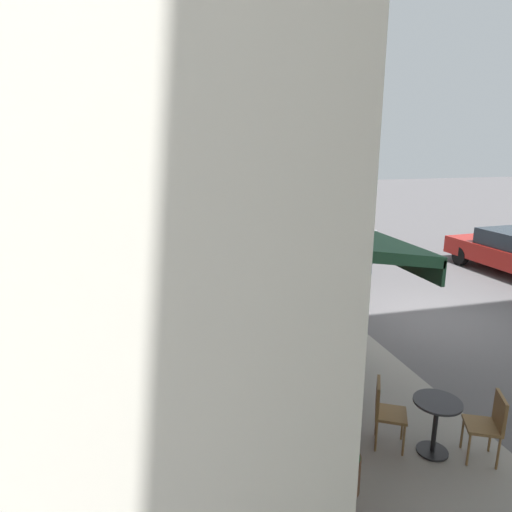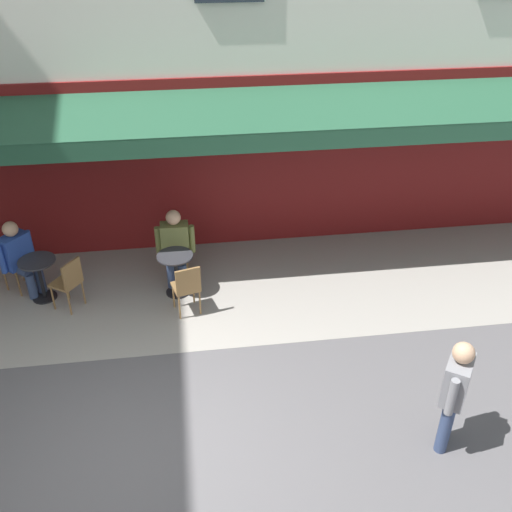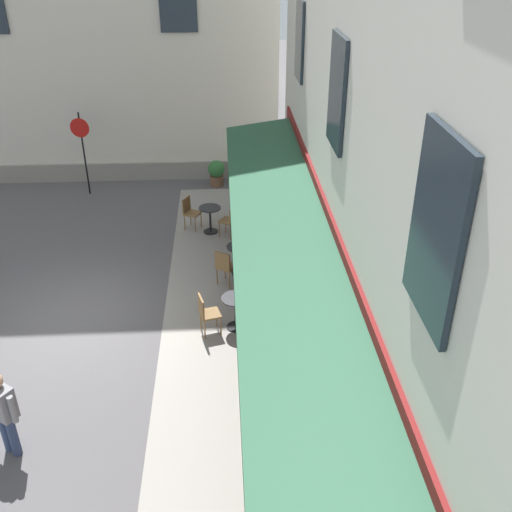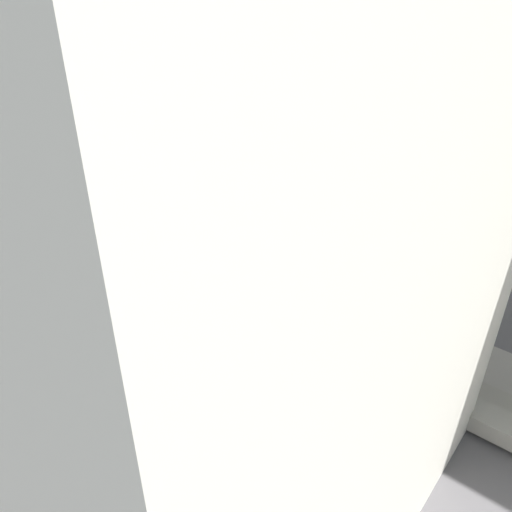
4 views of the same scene
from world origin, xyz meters
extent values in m
plane|color=#565456|center=(0.00, 0.00, 0.00)|extent=(70.00, 70.00, 0.00)
cube|color=gray|center=(-3.25, -3.40, 0.00)|extent=(20.50, 3.20, 0.01)
cube|color=maroon|center=(-3.00, -4.97, 1.60)|extent=(16.00, 0.06, 3.20)
cube|color=#235138|center=(-3.00, -4.15, 2.85)|extent=(15.00, 1.70, 0.36)
cube|color=#235138|center=(-3.00, -3.32, 2.62)|extent=(15.00, 0.04, 0.28)
cube|color=#232D38|center=(-11.00, -4.96, 5.20)|extent=(1.10, 0.06, 1.70)
cube|color=#232D38|center=(-6.33, -4.96, 5.20)|extent=(1.10, 0.06, 1.70)
cube|color=#232D38|center=(-1.67, -4.96, 5.20)|extent=(1.10, 0.06, 1.70)
cube|color=#232D38|center=(3.00, -4.96, 5.20)|extent=(1.10, 0.06, 1.70)
cube|color=#232D38|center=(-1.67, -4.96, 8.20)|extent=(1.10, 0.06, 1.70)
cube|color=#232D38|center=(3.00, -4.96, 8.20)|extent=(1.10, 0.06, 1.70)
cube|color=gray|center=(6.60, -4.20, 0.07)|extent=(2.40, 1.40, 0.15)
cube|color=gray|center=(6.60, -4.55, 0.22)|extent=(2.40, 1.05, 0.30)
cube|color=gray|center=(6.60, -4.90, 0.38)|extent=(2.40, 0.70, 0.45)
cylinder|color=black|center=(-10.78, -2.98, 0.01)|extent=(0.40, 0.40, 0.03)
cylinder|color=black|center=(-10.78, -2.98, 0.36)|extent=(0.06, 0.06, 0.72)
cylinder|color=#2D2D33|center=(-10.78, -2.98, 0.73)|extent=(0.60, 0.60, 0.03)
cylinder|color=olive|center=(-11.17, -2.84, 0.23)|extent=(0.03, 0.03, 0.45)
cylinder|color=olive|center=(-10.93, -2.59, 0.23)|extent=(0.03, 0.03, 0.45)
cylinder|color=olive|center=(-11.41, -2.60, 0.23)|extent=(0.03, 0.03, 0.45)
cylinder|color=olive|center=(-11.17, -2.36, 0.23)|extent=(0.03, 0.03, 0.45)
cube|color=olive|center=(-11.17, -2.60, 0.47)|extent=(0.57, 0.57, 0.04)
cube|color=olive|center=(-11.30, -2.47, 0.70)|extent=(0.31, 0.32, 0.42)
cylinder|color=olive|center=(-10.36, -2.98, 0.23)|extent=(0.03, 0.03, 0.45)
cylinder|color=olive|center=(-10.50, -3.29, 0.23)|extent=(0.03, 0.03, 0.45)
cylinder|color=olive|center=(-10.05, -3.12, 0.23)|extent=(0.03, 0.03, 0.45)
cylinder|color=olive|center=(-10.19, -3.43, 0.23)|extent=(0.03, 0.03, 0.45)
cube|color=olive|center=(-10.27, -3.20, 0.47)|extent=(0.53, 0.53, 0.04)
cube|color=olive|center=(-10.11, -3.27, 0.70)|extent=(0.20, 0.38, 0.42)
cylinder|color=black|center=(1.70, -3.51, 0.01)|extent=(0.40, 0.40, 0.03)
cylinder|color=black|center=(1.70, -3.51, 0.36)|extent=(0.06, 0.06, 0.72)
cylinder|color=#2D2D33|center=(1.70, -3.51, 0.73)|extent=(0.60, 0.60, 0.03)
cylinder|color=olive|center=(1.29, -3.44, 0.23)|extent=(0.03, 0.03, 0.45)
cylinder|color=olive|center=(1.48, -3.16, 0.23)|extent=(0.03, 0.03, 0.45)
cylinder|color=olive|center=(1.01, -3.25, 0.23)|extent=(0.03, 0.03, 0.45)
cylinder|color=olive|center=(1.20, -2.97, 0.23)|extent=(0.03, 0.03, 0.45)
cube|color=olive|center=(1.25, -3.20, 0.47)|extent=(0.55, 0.55, 0.04)
cube|color=olive|center=(1.10, -3.10, 0.70)|extent=(0.25, 0.36, 0.42)
cylinder|color=olive|center=(2.11, -3.61, 0.23)|extent=(0.03, 0.03, 0.45)
cylinder|color=olive|center=(1.89, -3.88, 0.23)|extent=(0.03, 0.03, 0.45)
cylinder|color=olive|center=(2.37, -3.83, 0.23)|extent=(0.03, 0.03, 0.45)
cylinder|color=olive|center=(2.16, -4.09, 0.23)|extent=(0.03, 0.03, 0.45)
cube|color=olive|center=(2.13, -3.85, 0.47)|extent=(0.56, 0.56, 0.04)
cube|color=olive|center=(2.27, -3.97, 0.70)|extent=(0.28, 0.34, 0.42)
cylinder|color=black|center=(3.96, -2.79, 0.01)|extent=(0.40, 0.40, 0.03)
cylinder|color=black|center=(3.96, -2.79, 0.36)|extent=(0.06, 0.06, 0.72)
cylinder|color=#2D2D33|center=(3.96, -2.79, 0.73)|extent=(0.60, 0.60, 0.03)
cylinder|color=olive|center=(3.98, -2.37, 0.23)|extent=(0.03, 0.03, 0.45)
cylinder|color=olive|center=(4.28, -2.52, 0.23)|extent=(0.03, 0.03, 0.45)
cylinder|color=olive|center=(4.13, -2.07, 0.23)|extent=(0.03, 0.03, 0.45)
cylinder|color=olive|center=(4.43, -2.22, 0.23)|extent=(0.03, 0.03, 0.45)
cube|color=olive|center=(4.21, -2.30, 0.47)|extent=(0.54, 0.54, 0.04)
cube|color=olive|center=(4.29, -2.13, 0.70)|extent=(0.38, 0.22, 0.42)
cylinder|color=olive|center=(3.92, -3.20, 0.23)|extent=(0.03, 0.03, 0.45)
cylinder|color=olive|center=(3.62, -3.03, 0.23)|extent=(0.03, 0.03, 0.45)
cylinder|color=olive|center=(3.75, -3.50, 0.23)|extent=(0.03, 0.03, 0.45)
cylinder|color=olive|center=(3.46, -3.33, 0.23)|extent=(0.03, 0.03, 0.45)
cube|color=olive|center=(3.69, -3.27, 0.47)|extent=(0.55, 0.55, 0.04)
cube|color=olive|center=(3.60, -3.42, 0.70)|extent=(0.37, 0.23, 0.42)
cylinder|color=black|center=(-0.52, -3.36, 0.01)|extent=(0.40, 0.40, 0.03)
cylinder|color=black|center=(-0.52, -3.36, 0.36)|extent=(0.06, 0.06, 0.72)
cylinder|color=#2D2D33|center=(-0.52, -3.36, 0.73)|extent=(0.60, 0.60, 0.03)
cylinder|color=olive|center=(-0.79, -3.04, 0.23)|extent=(0.03, 0.03, 0.45)
cylinder|color=olive|center=(-0.46, -2.95, 0.23)|extent=(0.03, 0.03, 0.45)
cylinder|color=olive|center=(-0.87, -2.71, 0.23)|extent=(0.03, 0.03, 0.45)
cylinder|color=olive|center=(-0.55, -2.62, 0.23)|extent=(0.03, 0.03, 0.45)
cube|color=olive|center=(-0.67, -2.83, 0.47)|extent=(0.49, 0.49, 0.04)
cube|color=olive|center=(-0.71, -2.66, 0.70)|extent=(0.40, 0.14, 0.42)
cylinder|color=olive|center=(-0.36, -3.75, 0.23)|extent=(0.03, 0.03, 0.45)
cylinder|color=olive|center=(-0.70, -3.74, 0.23)|extent=(0.03, 0.03, 0.45)
cylinder|color=olive|center=(-0.37, -4.09, 0.23)|extent=(0.03, 0.03, 0.45)
cylinder|color=olive|center=(-0.71, -4.08, 0.23)|extent=(0.03, 0.03, 0.45)
cube|color=olive|center=(-0.54, -3.91, 0.47)|extent=(0.41, 0.41, 0.04)
cube|color=olive|center=(-0.54, -4.09, 0.70)|extent=(0.40, 0.05, 0.42)
cylinder|color=navy|center=(-0.43, -3.52, 0.23)|extent=(0.15, 0.15, 0.47)
cylinder|color=navy|center=(-0.44, -3.69, 0.49)|extent=(0.17, 0.34, 0.16)
cylinder|color=navy|center=(-0.62, -3.51, 0.23)|extent=(0.15, 0.15, 0.47)
cylinder|color=navy|center=(-0.62, -3.68, 0.49)|extent=(0.17, 0.34, 0.16)
cube|color=olive|center=(-0.54, -3.85, 0.78)|extent=(0.48, 0.29, 0.58)
sphere|color=tan|center=(-0.54, -3.85, 1.19)|extent=(0.25, 0.25, 0.25)
cylinder|color=olive|center=(-0.25, -3.86, 0.76)|extent=(0.10, 0.10, 0.51)
cylinder|color=olive|center=(-0.82, -3.84, 0.76)|extent=(0.10, 0.10, 0.51)
cylinder|color=navy|center=(1.88, -3.53, 0.23)|extent=(0.15, 0.15, 0.47)
cylinder|color=navy|center=(2.01, -3.64, 0.49)|extent=(0.36, 0.33, 0.16)
cylinder|color=navy|center=(1.77, -3.68, 0.23)|extent=(0.15, 0.15, 0.47)
cylinder|color=navy|center=(1.90, -3.78, 0.49)|extent=(0.36, 0.33, 0.16)
cube|color=#28479E|center=(2.09, -3.82, 0.78)|extent=(0.50, 0.54, 0.57)
sphere|color=tan|center=(2.09, -3.82, 1.19)|extent=(0.25, 0.25, 0.25)
cylinder|color=#28479E|center=(2.27, -3.59, 0.76)|extent=(0.10, 0.10, 0.50)
cylinder|color=#28479E|center=(1.91, -4.04, 0.76)|extent=(0.10, 0.10, 0.50)
cylinder|color=navy|center=(-3.73, 0.26, 0.40)|extent=(0.15, 0.15, 0.79)
cylinder|color=navy|center=(-3.63, 0.40, 0.40)|extent=(0.15, 0.15, 0.79)
cube|color=gray|center=(-3.68, 0.33, 1.07)|extent=(0.48, 0.53, 0.56)
sphere|color=tan|center=(-3.68, 0.33, 1.48)|extent=(0.25, 0.25, 0.25)
cylinder|color=gray|center=(-3.84, 0.10, 1.06)|extent=(0.10, 0.10, 0.50)
cylinder|color=gray|center=(-3.52, 0.56, 1.06)|extent=(0.10, 0.10, 0.50)
cylinder|color=brown|center=(4.23, -4.23, 0.22)|extent=(0.48, 0.48, 0.44)
cone|color=#23562D|center=(4.23, -4.23, 0.82)|extent=(0.45, 0.45, 0.74)
cube|color=#A81E19|center=(-2.42, 4.66, 0.57)|extent=(4.38, 1.99, 0.55)
cube|color=#232D38|center=(-2.22, 4.67, 1.09)|extent=(2.48, 1.71, 0.48)
cylinder|color=black|center=(-3.91, 5.39, 0.30)|extent=(0.60, 0.20, 0.60)
cylinder|color=black|center=(-3.84, 3.79, 0.30)|extent=(0.60, 0.20, 0.60)
cylinder|color=black|center=(-1.01, 5.52, 0.30)|extent=(0.60, 0.20, 0.60)
cylinder|color=black|center=(-0.94, 3.92, 0.30)|extent=(0.60, 0.20, 0.60)
camera|label=1|loc=(8.27, -6.29, 3.93)|focal=31.62mm
camera|label=2|loc=(-0.75, 4.84, 5.74)|focal=40.65mm
camera|label=3|loc=(-10.64, -3.19, 7.44)|focal=41.29mm
camera|label=4|loc=(7.40, -14.92, 10.45)|focal=38.70mm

